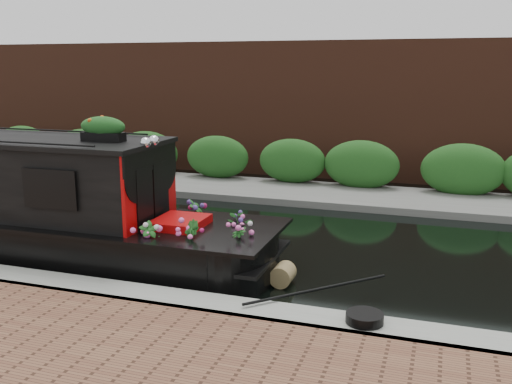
% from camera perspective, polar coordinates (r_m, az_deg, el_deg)
% --- Properties ---
extents(ground, '(80.00, 80.00, 0.00)m').
position_cam_1_polar(ground, '(11.05, -3.95, -4.81)').
color(ground, black).
rests_on(ground, ground).
extents(near_bank_coping, '(40.00, 0.60, 0.50)m').
position_cam_1_polar(near_bank_coping, '(8.29, -12.83, -11.16)').
color(near_bank_coping, gray).
rests_on(near_bank_coping, ground).
extents(far_bank_path, '(40.00, 2.40, 0.34)m').
position_cam_1_polar(far_bank_path, '(14.89, 2.22, -0.24)').
color(far_bank_path, slate).
rests_on(far_bank_path, ground).
extents(far_hedge, '(40.00, 1.10, 2.80)m').
position_cam_1_polar(far_hedge, '(15.73, 3.14, 0.45)').
color(far_hedge, '#1F511B').
rests_on(far_hedge, ground).
extents(far_brick_wall, '(40.00, 1.00, 8.00)m').
position_cam_1_polar(far_brick_wall, '(17.73, 4.95, 1.79)').
color(far_brick_wall, '#4F281A').
rests_on(far_brick_wall, ground).
extents(rope_fender, '(0.33, 0.40, 0.33)m').
position_cam_1_polar(rope_fender, '(8.81, 2.71, -8.24)').
color(rope_fender, olive).
rests_on(rope_fender, ground).
extents(coiled_mooring_rope, '(0.46, 0.46, 0.12)m').
position_cam_1_polar(coiled_mooring_rope, '(7.17, 10.81, -12.26)').
color(coiled_mooring_rope, black).
rests_on(coiled_mooring_rope, near_bank_coping).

